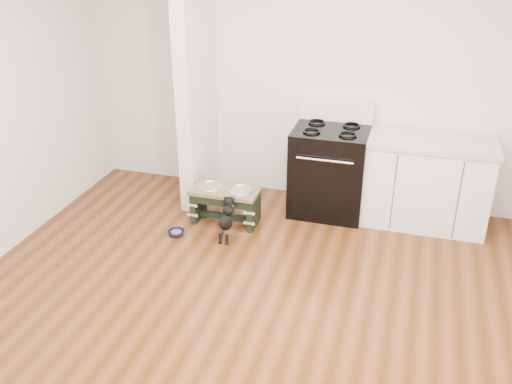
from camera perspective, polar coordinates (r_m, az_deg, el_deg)
name	(u,v)px	position (r m, az deg, el deg)	size (l,w,h in m)	color
ground	(245,332)	(4.48, -1.08, -13.83)	(5.00, 5.00, 0.00)	#4A240D
room_shell	(243,132)	(3.66, -1.29, 6.04)	(5.00, 5.00, 5.00)	silver
partition_wall	(196,78)	(6.01, -6.01, 11.25)	(0.15, 0.80, 2.70)	silver
oven_range	(329,169)	(5.99, 7.35, 2.27)	(0.76, 0.69, 1.14)	black
cabinet_run	(426,182)	(5.97, 16.67, 0.98)	(1.24, 0.64, 0.91)	white
dog_feeder	(225,198)	(5.80, -3.09, -0.64)	(0.69, 0.37, 0.39)	black
puppy	(227,218)	(5.52, -2.95, -2.59)	(0.12, 0.35, 0.42)	black
floor_bowl	(176,233)	(5.72, -7.99, -4.06)	(0.20, 0.20, 0.05)	#0C0F58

